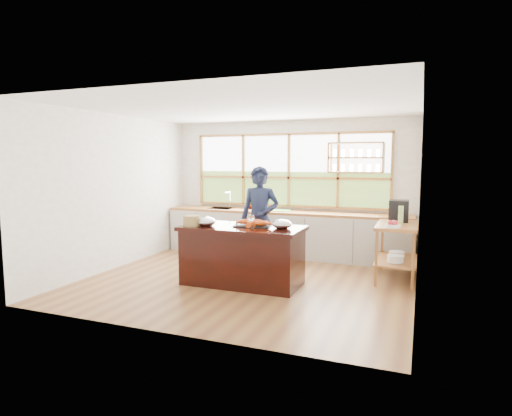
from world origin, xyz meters
The scene contains 18 objects.
ground_plane centered at (0.00, 0.00, 0.00)m, with size 5.00×5.00×0.00m, color olive.
room_shell centered at (0.02, 0.51, 1.75)m, with size 5.02×4.52×2.71m.
back_counter centered at (-0.02, 1.94, 0.45)m, with size 4.90×0.63×0.90m.
right_shelf_unit centered at (2.19, 0.89, 0.60)m, with size 0.62×1.10×0.90m.
island centered at (0.00, -0.20, 0.45)m, with size 1.85×0.90×0.90m.
cook centered at (0.01, 0.51, 0.90)m, with size 0.66×0.43×1.81m, color #161D35.
potted_plant centered at (-0.76, 2.00, 1.03)m, with size 0.14×0.09×0.26m, color slate.
cutting_board centered at (-0.10, 1.94, 0.91)m, with size 0.40×0.30×0.01m, color #64C446.
espresso_machine centered at (2.19, 1.21, 1.08)m, with size 0.31×0.33×0.35m, color black.
wine_bottle centered at (2.24, 0.81, 1.05)m, with size 0.08×0.08×0.30m, color #96B85B.
fruit_bowl centered at (2.14, 0.50, 0.94)m, with size 0.23×0.23×0.11m.
slate_board centered at (0.13, -0.09, 0.91)m, with size 0.55×0.40×0.02m, color black.
lobster_pile centered at (0.15, -0.12, 0.96)m, with size 0.52×0.48×0.08m.
mixing_bowl_left centered at (-0.54, -0.35, 0.96)m, with size 0.30×0.30×0.15m, color #B6B8BD.
mixing_bowl_right centered at (0.62, -0.17, 0.96)m, with size 0.29×0.29×0.14m, color #B6B8BD.
wine_glass centered at (0.25, -0.44, 1.06)m, with size 0.08×0.08×0.22m.
wicker_basket centered at (-0.74, -0.44, 0.98)m, with size 0.25×0.25×0.16m, color #A88D49.
parchment_roll centered at (-0.71, 0.07, 0.94)m, with size 0.08×0.08×0.30m, color white.
Camera 1 is at (2.52, -6.12, 1.89)m, focal length 30.00 mm.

